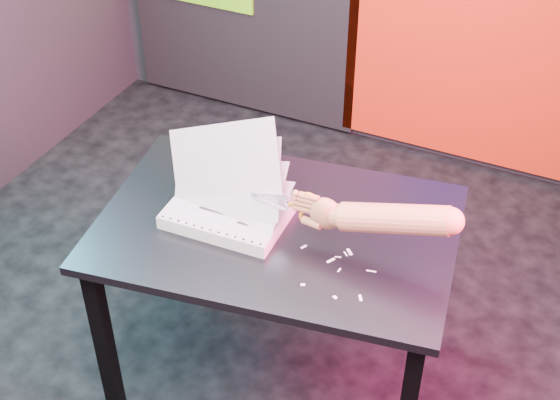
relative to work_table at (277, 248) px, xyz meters
The scene contains 6 objects.
room 0.76m from the work_table, 141.48° to the left, with size 3.01×3.01×2.71m.
work_table is the anchor object (origin of this frame).
printout_stack 0.21m from the work_table, 168.42° to the right, with size 0.44×0.29×0.35m.
scissors 0.25m from the work_table, 18.08° to the right, with size 0.22×0.02×0.12m.
hand_forearm 0.44m from the work_table, ahead, with size 0.50×0.10×0.18m.
paper_clippings 0.29m from the work_table, 22.04° to the right, with size 0.25×0.22×0.00m.
Camera 1 is at (1.06, -1.91, 2.33)m, focal length 50.00 mm.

